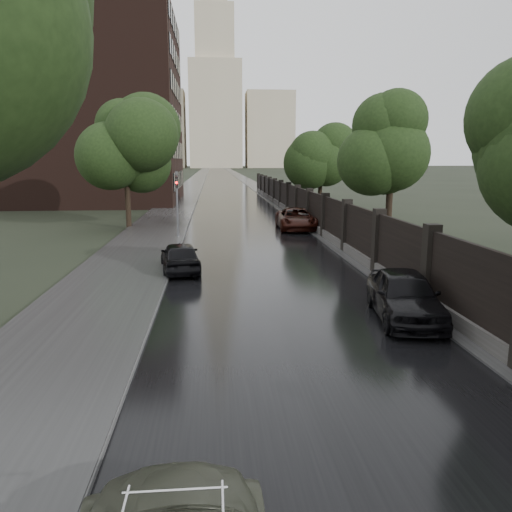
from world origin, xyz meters
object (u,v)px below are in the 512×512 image
Objects in this scene: tree_left_far at (125,151)px; car_right_near at (405,295)px; car_right_far at (296,219)px; tree_right_b at (392,154)px; hatchback_left at (180,257)px; tree_right_c at (321,157)px; traffic_light at (177,199)px.

car_right_near is at bearing -61.57° from tree_left_far.
tree_right_b is at bearing -56.04° from car_right_far.
hatchback_left is 9.90m from car_right_near.
tree_left_far reaches higher than tree_right_c.
car_right_far reaches higher than hatchback_left.
car_right_far is at bearing -7.75° from tree_left_far.
tree_right_b is 18.00m from tree_right_c.
tree_right_c is 12.96m from car_right_far.
tree_right_b reaches higher than car_right_far.
hatchback_left is (4.40, -14.05, -4.59)m from tree_left_far.
traffic_light is 1.04× the size of hatchback_left.
tree_right_b is 1.34× the size of car_right_far.
car_right_near is 19.50m from car_right_far.
tree_right_b is at bearing -27.30° from tree_left_far.
tree_left_far is 1.41× the size of car_right_far.
hatchback_left is at bearing 142.77° from car_right_near.
car_right_near is at bearing 127.21° from hatchback_left.
tree_right_c is at bearing 90.00° from tree_right_b.
tree_right_b is (15.50, -8.00, -0.29)m from tree_left_far.
traffic_light is (-11.80, 2.99, -2.55)m from tree_right_b.
tree_right_b reaches higher than car_right_near.
car_right_near is (11.40, -21.06, -4.50)m from tree_left_far.
tree_right_b reaches higher than traffic_light.
car_right_near is at bearing -64.37° from traffic_light.
traffic_light is 8.60m from car_right_far.
car_right_far is at bearing 97.80° from car_right_near.
car_right_far is (-4.10, -11.55, -4.22)m from tree_right_c.
tree_left_far is at bearing 126.23° from car_right_near.
tree_right_b is 8.73m from car_right_far.
tree_right_b is at bearing -90.00° from tree_right_c.
tree_left_far is at bearing -147.17° from tree_right_c.
tree_right_b is at bearing -14.24° from traffic_light.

